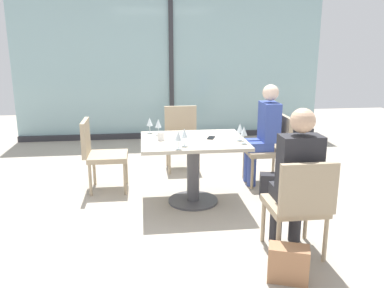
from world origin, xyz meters
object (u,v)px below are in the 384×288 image
chair_far_right (272,145)px  wine_glass_1 (158,124)px  person_far_right (264,130)px  wine_glass_4 (178,136)px  dining_table_main (193,156)px  chair_front_right (299,202)px  wine_glass_0 (244,131)px  wine_glass_2 (150,122)px  handbag_0 (288,264)px  coffee_cup (161,136)px  person_front_right (296,174)px  wine_glass_3 (184,134)px  chair_near_window (182,134)px  handbag_1 (273,186)px  chair_far_left (99,151)px  cell_phone_on_table (211,138)px  wine_glass_5 (240,128)px

chair_far_right → wine_glass_1: 1.51m
person_far_right → wine_glass_4: person_far_right is taller
dining_table_main → chair_front_right: bearing=-61.2°
wine_glass_0 → wine_glass_4: size_ratio=1.00×
wine_glass_2 → handbag_0: 2.32m
coffee_cup → person_front_right: bearing=-48.1°
wine_glass_2 → wine_glass_3: 0.73m
wine_glass_3 → wine_glass_2: bearing=117.7°
chair_near_window → person_front_right: person_front_right is taller
handbag_1 → coffee_cup: bearing=-165.7°
chair_front_right → chair_near_window: (-0.71, 2.59, 0.00)m
chair_front_right → person_far_right: size_ratio=0.69×
wine_glass_2 → coffee_cup: wine_glass_2 is taller
chair_far_left → handbag_0: (1.59, -2.13, -0.36)m
coffee_cup → handbag_1: coffee_cup is taller
coffee_cup → handbag_0: (0.87, -1.62, -0.64)m
person_front_right → cell_phone_on_table: person_front_right is taller
wine_glass_1 → wine_glass_2: bearing=130.3°
wine_glass_4 → wine_glass_0: bearing=11.0°
wine_glass_0 → cell_phone_on_table: 0.43m
dining_table_main → handbag_0: size_ratio=3.77×
chair_front_right → handbag_1: bearing=80.2°
wine_glass_4 → wine_glass_5: 0.74m
cell_phone_on_table → dining_table_main: bearing=-153.7°
wine_glass_0 → wine_glass_4: bearing=-169.0°
coffee_cup → person_far_right: bearing=21.5°
chair_far_right → chair_far_left: size_ratio=1.00×
chair_near_window → chair_far_left: same height
person_far_right → coffee_cup: 1.41m
wine_glass_2 → handbag_1: (1.40, -0.33, -0.72)m
person_far_right → cell_phone_on_table: (-0.76, -0.49, 0.03)m
person_front_right → handbag_1: person_front_right is taller
chair_far_left → handbag_1: chair_far_left is taller
wine_glass_5 → coffee_cup: 0.85m
chair_far_left → wine_glass_4: wine_glass_4 is taller
wine_glass_1 → chair_front_right: bearing=-55.0°
handbag_0 → wine_glass_2: bearing=136.7°
wine_glass_2 → coffee_cup: 0.39m
chair_far_left → wine_glass_3: 1.29m
wine_glass_2 → person_far_right: bearing=6.2°
cell_phone_on_table → handbag_0: size_ratio=0.48×
chair_near_window → person_front_right: bearing=-74.0°
wine_glass_3 → cell_phone_on_table: wine_glass_3 is taller
wine_glass_4 → cell_phone_on_table: wine_glass_4 is taller
wine_glass_2 → cell_phone_on_table: wine_glass_2 is taller
coffee_cup → wine_glass_3: bearing=-51.7°
wine_glass_4 → wine_glass_5: same height
person_far_right → chair_far_left: bearing=180.0°
wine_glass_0 → wine_glass_3: bearing=-177.8°
person_front_right → handbag_0: person_front_right is taller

